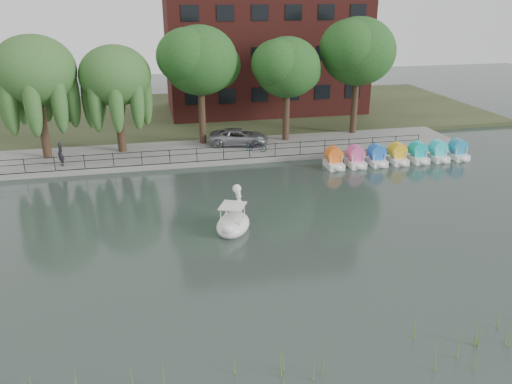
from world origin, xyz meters
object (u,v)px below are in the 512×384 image
object	(u,v)px
bicycle	(256,145)
pedestrian	(60,153)
swan_boat	(233,221)
minivan	(239,136)

from	to	relation	value
bicycle	pedestrian	distance (m)	14.50
swan_boat	minivan	bearing A→B (deg)	103.26
bicycle	pedestrian	xyz separation A→B (m)	(-14.48, -0.49, 0.49)
minivan	bicycle	xyz separation A→B (m)	(0.99, -2.06, -0.26)
pedestrian	minivan	bearing A→B (deg)	72.01
bicycle	swan_boat	world-z (taller)	swan_boat
minivan	swan_boat	world-z (taller)	swan_boat
swan_boat	pedestrian	bearing A→B (deg)	155.62
minivan	pedestrian	world-z (taller)	pedestrian
pedestrian	swan_boat	bearing A→B (deg)	12.11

